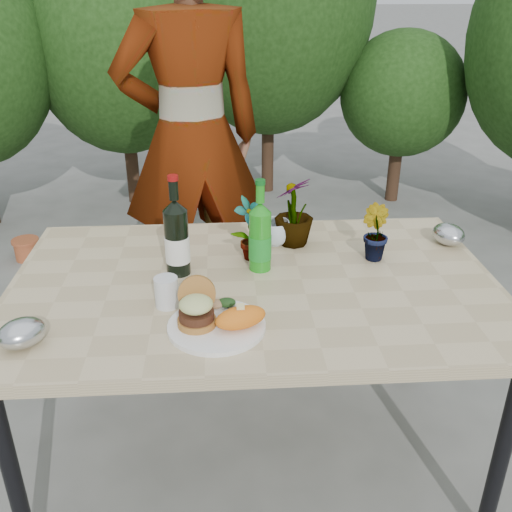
{
  "coord_description": "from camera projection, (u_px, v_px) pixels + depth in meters",
  "views": [
    {
      "loc": [
        -0.1,
        -1.65,
        1.65
      ],
      "look_at": [
        0.0,
        -0.08,
        0.88
      ],
      "focal_mm": 40.0,
      "sensor_mm": 36.0,
      "label": 1
    }
  ],
  "objects": [
    {
      "name": "patio_table",
      "position": [
        254.0,
        296.0,
        1.9
      ],
      "size": [
        1.6,
        1.0,
        0.75
      ],
      "color": "tan",
      "rests_on": "ground"
    },
    {
      "name": "seedling_left",
      "position": [
        250.0,
        229.0,
        1.97
      ],
      "size": [
        0.14,
        0.14,
        0.23
      ],
      "primitive_type": "imported",
      "rotation": [
        0.0,
        0.0,
        0.74
      ],
      "color": "#285B1F",
      "rests_on": "patio_table"
    },
    {
      "name": "seedling_right",
      "position": [
        294.0,
        212.0,
        2.08
      ],
      "size": [
        0.2,
        0.2,
        0.26
      ],
      "primitive_type": "imported",
      "rotation": [
        0.0,
        0.0,
        3.99
      ],
      "color": "#2D5E20",
      "rests_on": "patio_table"
    },
    {
      "name": "shrub_hedge",
      "position": [
        295.0,
        63.0,
        3.3
      ],
      "size": [
        6.81,
        5.26,
        2.54
      ],
      "color": "#382316",
      "rests_on": "ground"
    },
    {
      "name": "burger_stack",
      "position": [
        196.0,
        307.0,
        1.61
      ],
      "size": [
        0.11,
        0.16,
        0.11
      ],
      "color": "#B7722D",
      "rests_on": "dinner_plate"
    },
    {
      "name": "sweet_potato",
      "position": [
        241.0,
        318.0,
        1.59
      ],
      "size": [
        0.17,
        0.12,
        0.06
      ],
      "primitive_type": "ellipsoid",
      "rotation": [
        0.0,
        0.0,
        0.35
      ],
      "color": "orange",
      "rests_on": "dinner_plate"
    },
    {
      "name": "foil_packet_left",
      "position": [
        22.0,
        333.0,
        1.53
      ],
      "size": [
        0.17,
        0.17,
        0.08
      ],
      "primitive_type": "ellipsoid",
      "rotation": [
        0.0,
        0.0,
        0.66
      ],
      "color": "#AFB3B6",
      "rests_on": "patio_table"
    },
    {
      "name": "wine_bottle",
      "position": [
        177.0,
        239.0,
        1.87
      ],
      "size": [
        0.08,
        0.08,
        0.34
      ],
      "rotation": [
        0.0,
        0.0,
        0.17
      ],
      "color": "black",
      "rests_on": "patio_table"
    },
    {
      "name": "sparkling_water",
      "position": [
        260.0,
        238.0,
        1.9
      ],
      "size": [
        0.08,
        0.08,
        0.32
      ],
      "rotation": [
        0.0,
        0.0,
        -0.2
      ],
      "color": "#1C8919",
      "rests_on": "patio_table"
    },
    {
      "name": "person",
      "position": [
        192.0,
        139.0,
        2.68
      ],
      "size": [
        0.8,
        0.63,
        1.93
      ],
      "primitive_type": "imported",
      "rotation": [
        0.0,
        0.0,
        3.41
      ],
      "color": "#98674C",
      "rests_on": "ground"
    },
    {
      "name": "foil_packet_right",
      "position": [
        449.0,
        234.0,
        2.12
      ],
      "size": [
        0.14,
        0.16,
        0.08
      ],
      "primitive_type": "ellipsoid",
      "rotation": [
        0.0,
        0.0,
        1.89
      ],
      "color": "#B3B6BA",
      "rests_on": "patio_table"
    },
    {
      "name": "grilled_veg",
      "position": [
        222.0,
        303.0,
        1.69
      ],
      "size": [
        0.08,
        0.05,
        0.03
      ],
      "color": "olive",
      "rests_on": "dinner_plate"
    },
    {
      "name": "ground",
      "position": [
        255.0,
        451.0,
        2.21
      ],
      "size": [
        80.0,
        80.0,
        0.0
      ],
      "primitive_type": "plane",
      "color": "#61615D",
      "rests_on": "ground"
    },
    {
      "name": "blue_bowl",
      "position": [
        275.0,
        233.0,
        2.11
      ],
      "size": [
        0.15,
        0.15,
        0.09
      ],
      "primitive_type": "imported",
      "rotation": [
        0.0,
        0.0,
        -0.29
      ],
      "color": "silver",
      "rests_on": "patio_table"
    },
    {
      "name": "dinner_plate",
      "position": [
        217.0,
        326.0,
        1.62
      ],
      "size": [
        0.28,
        0.28,
        0.01
      ],
      "primitive_type": "cylinder",
      "color": "white",
      "rests_on": "patio_table"
    },
    {
      "name": "terracotta_pot",
      "position": [
        27.0,
        249.0,
        3.68
      ],
      "size": [
        0.17,
        0.17,
        0.14
      ],
      "color": "#B1522D",
      "rests_on": "ground"
    },
    {
      "name": "seedling_mid",
      "position": [
        374.0,
        233.0,
        1.99
      ],
      "size": [
        0.12,
        0.13,
        0.2
      ],
      "primitive_type": "imported",
      "rotation": [
        0.0,
        0.0,
        1.93
      ],
      "color": "#1E561D",
      "rests_on": "patio_table"
    },
    {
      "name": "plastic_cup",
      "position": [
        167.0,
        292.0,
        1.71
      ],
      "size": [
        0.07,
        0.07,
        0.09
      ],
      "primitive_type": "cylinder",
      "color": "silver",
      "rests_on": "patio_table"
    }
  ]
}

